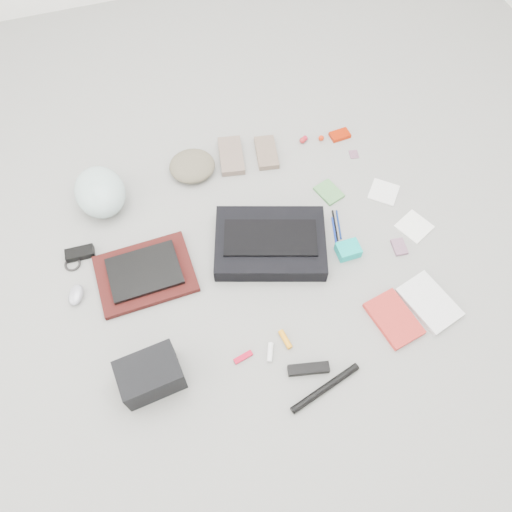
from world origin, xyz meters
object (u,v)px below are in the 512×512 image
object	(u,v)px
messenger_bag	(270,243)
accordion_wallet	(348,250)
bike_helmet	(100,192)
book_red	(394,319)
laptop	(144,271)
camera_bag	(150,375)

from	to	relation	value
messenger_bag	accordion_wallet	xyz separation A→B (m)	(0.31, -0.13, -0.01)
bike_helmet	book_red	xyz separation A→B (m)	(1.02, -0.93, -0.07)
laptop	bike_helmet	size ratio (longest dim) A/B	1.07
laptop	bike_helmet	world-z (taller)	bike_helmet
bike_helmet	book_red	size ratio (longest dim) A/B	1.24
accordion_wallet	laptop	bearing A→B (deg)	169.31
messenger_bag	book_red	world-z (taller)	messenger_bag
camera_bag	book_red	world-z (taller)	camera_bag
laptop	bike_helmet	xyz separation A→B (m)	(-0.11, 0.43, 0.05)
messenger_bag	camera_bag	bearing A→B (deg)	-127.44
camera_bag	accordion_wallet	distance (m)	0.96
bike_helmet	accordion_wallet	bearing A→B (deg)	-39.73
bike_helmet	book_red	world-z (taller)	bike_helmet
bike_helmet	camera_bag	distance (m)	0.88
laptop	accordion_wallet	distance (m)	0.87
messenger_bag	laptop	xyz separation A→B (m)	(-0.54, 0.03, -0.00)
messenger_bag	book_red	bearing A→B (deg)	-34.39
laptop	book_red	xyz separation A→B (m)	(0.91, -0.50, -0.03)
laptop	messenger_bag	bearing A→B (deg)	-4.88
camera_bag	accordion_wallet	bearing A→B (deg)	11.81
bike_helmet	accordion_wallet	distance (m)	1.13
accordion_wallet	book_red	bearing A→B (deg)	-81.30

